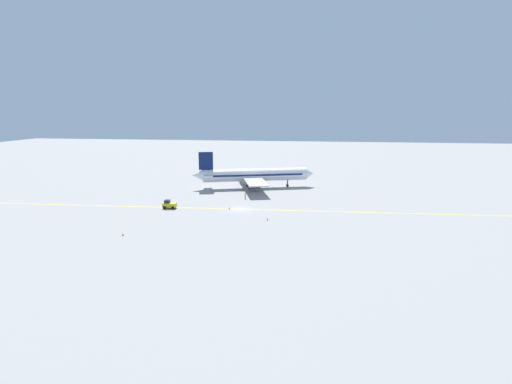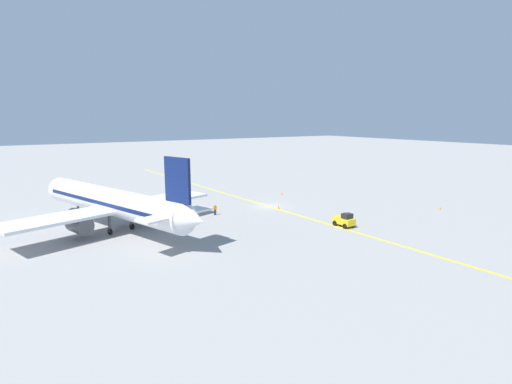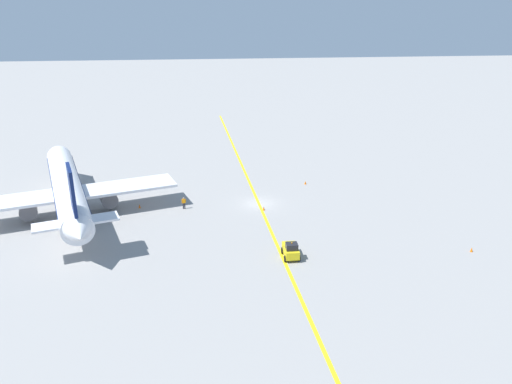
{
  "view_description": "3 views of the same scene",
  "coord_description": "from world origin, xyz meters",
  "px_view_note": "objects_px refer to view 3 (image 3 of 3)",
  "views": [
    {
      "loc": [
        86.56,
        16.21,
        22.26
      ],
      "look_at": [
        0.65,
        3.74,
        4.25
      ],
      "focal_mm": 28.0,
      "sensor_mm": 36.0,
      "label": 1
    },
    {
      "loc": [
        -37.54,
        -54.46,
        14.77
      ],
      "look_at": [
        -3.17,
        -1.0,
        2.95
      ],
      "focal_mm": 28.0,
      "sensor_mm": 36.0,
      "label": 2
    },
    {
      "loc": [
        -8.05,
        -64.69,
        26.36
      ],
      "look_at": [
        -0.57,
        -1.38,
        2.31
      ],
      "focal_mm": 35.0,
      "sensor_mm": 36.0,
      "label": 3
    }
  ],
  "objects_px": {
    "airplane_at_gate": "(67,188)",
    "traffic_cone_near_nose": "(472,250)",
    "traffic_cone_far_edge": "(264,208)",
    "baggage_tug_white": "(291,250)",
    "traffic_cone_by_wingtip": "(139,206)",
    "ground_crew_worker": "(184,203)",
    "traffic_cone_mid_apron": "(305,183)"
  },
  "relations": [
    {
      "from": "airplane_at_gate",
      "to": "traffic_cone_near_nose",
      "type": "height_order",
      "value": "airplane_at_gate"
    },
    {
      "from": "ground_crew_worker",
      "to": "traffic_cone_by_wingtip",
      "type": "distance_m",
      "value": 6.24
    },
    {
      "from": "traffic_cone_by_wingtip",
      "to": "airplane_at_gate",
      "type": "bearing_deg",
      "value": -172.64
    },
    {
      "from": "airplane_at_gate",
      "to": "traffic_cone_near_nose",
      "type": "bearing_deg",
      "value": -19.1
    },
    {
      "from": "airplane_at_gate",
      "to": "ground_crew_worker",
      "type": "xyz_separation_m",
      "value": [
        15.08,
        0.14,
        -2.8
      ]
    },
    {
      "from": "baggage_tug_white",
      "to": "traffic_cone_near_nose",
      "type": "relative_size",
      "value": 5.46
    },
    {
      "from": "traffic_cone_near_nose",
      "to": "baggage_tug_white",
      "type": "bearing_deg",
      "value": 177.08
    },
    {
      "from": "ground_crew_worker",
      "to": "traffic_cone_far_edge",
      "type": "height_order",
      "value": "ground_crew_worker"
    },
    {
      "from": "baggage_tug_white",
      "to": "traffic_cone_by_wingtip",
      "type": "distance_m",
      "value": 24.61
    },
    {
      "from": "airplane_at_gate",
      "to": "traffic_cone_far_edge",
      "type": "xyz_separation_m",
      "value": [
        25.88,
        -1.68,
        -3.43
      ]
    },
    {
      "from": "airplane_at_gate",
      "to": "baggage_tug_white",
      "type": "distance_m",
      "value": 31.31
    },
    {
      "from": "ground_crew_worker",
      "to": "traffic_cone_mid_apron",
      "type": "height_order",
      "value": "ground_crew_worker"
    },
    {
      "from": "traffic_cone_near_nose",
      "to": "traffic_cone_far_edge",
      "type": "distance_m",
      "value": 26.44
    },
    {
      "from": "traffic_cone_near_nose",
      "to": "traffic_cone_by_wingtip",
      "type": "height_order",
      "value": "same"
    },
    {
      "from": "traffic_cone_mid_apron",
      "to": "airplane_at_gate",
      "type": "bearing_deg",
      "value": -166.69
    },
    {
      "from": "traffic_cone_far_edge",
      "to": "airplane_at_gate",
      "type": "bearing_deg",
      "value": 176.29
    },
    {
      "from": "traffic_cone_near_nose",
      "to": "traffic_cone_by_wingtip",
      "type": "distance_m",
      "value": 42.64
    },
    {
      "from": "traffic_cone_mid_apron",
      "to": "traffic_cone_by_wingtip",
      "type": "bearing_deg",
      "value": -164.6
    },
    {
      "from": "traffic_cone_near_nose",
      "to": "traffic_cone_far_edge",
      "type": "bearing_deg",
      "value": 145.81
    },
    {
      "from": "traffic_cone_near_nose",
      "to": "airplane_at_gate",
      "type": "bearing_deg",
      "value": 160.9
    },
    {
      "from": "ground_crew_worker",
      "to": "traffic_cone_near_nose",
      "type": "relative_size",
      "value": 3.05
    },
    {
      "from": "baggage_tug_white",
      "to": "traffic_cone_by_wingtip",
      "type": "height_order",
      "value": "baggage_tug_white"
    },
    {
      "from": "ground_crew_worker",
      "to": "traffic_cone_mid_apron",
      "type": "distance_m",
      "value": 20.25
    },
    {
      "from": "traffic_cone_far_edge",
      "to": "traffic_cone_mid_apron",
      "type": "bearing_deg",
      "value": 50.88
    },
    {
      "from": "airplane_at_gate",
      "to": "traffic_cone_far_edge",
      "type": "height_order",
      "value": "airplane_at_gate"
    },
    {
      "from": "ground_crew_worker",
      "to": "traffic_cone_near_nose",
      "type": "xyz_separation_m",
      "value": [
        32.67,
        -16.67,
        -0.63
      ]
    },
    {
      "from": "traffic_cone_by_wingtip",
      "to": "traffic_cone_mid_apron",
      "type": "bearing_deg",
      "value": 15.4
    },
    {
      "from": "traffic_cone_near_nose",
      "to": "traffic_cone_far_edge",
      "type": "relative_size",
      "value": 1.0
    },
    {
      "from": "airplane_at_gate",
      "to": "traffic_cone_near_nose",
      "type": "xyz_separation_m",
      "value": [
        47.75,
        -16.53,
        -3.43
      ]
    },
    {
      "from": "airplane_at_gate",
      "to": "traffic_cone_by_wingtip",
      "type": "bearing_deg",
      "value": 7.36
    },
    {
      "from": "baggage_tug_white",
      "to": "airplane_at_gate",
      "type": "bearing_deg",
      "value": 150.24
    },
    {
      "from": "airplane_at_gate",
      "to": "baggage_tug_white",
      "type": "xyz_separation_m",
      "value": [
        27.07,
        -15.48,
        -2.81
      ]
    }
  ]
}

